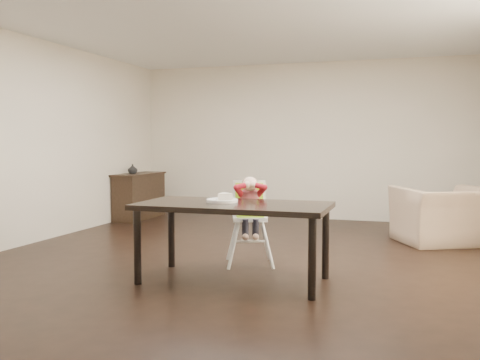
{
  "coord_description": "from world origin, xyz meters",
  "views": [
    {
      "loc": [
        1.73,
        -5.7,
        1.32
      ],
      "look_at": [
        0.02,
        -0.37,
        0.93
      ],
      "focal_mm": 40.0,
      "sensor_mm": 36.0,
      "label": 1
    }
  ],
  "objects_px": {
    "dining_table": "(233,212)",
    "high_chair": "(250,202)",
    "armchair": "(444,206)",
    "sideboard": "(139,196)"
  },
  "relations": [
    {
      "from": "high_chair",
      "to": "sideboard",
      "type": "height_order",
      "value": "high_chair"
    },
    {
      "from": "sideboard",
      "to": "dining_table",
      "type": "bearing_deg",
      "value": -50.51
    },
    {
      "from": "high_chair",
      "to": "armchair",
      "type": "relative_size",
      "value": 0.84
    },
    {
      "from": "dining_table",
      "to": "sideboard",
      "type": "distance_m",
      "value": 4.6
    },
    {
      "from": "high_chair",
      "to": "armchair",
      "type": "xyz_separation_m",
      "value": [
        2.09,
        1.89,
        -0.18
      ]
    },
    {
      "from": "armchair",
      "to": "sideboard",
      "type": "distance_m",
      "value": 5.02
    },
    {
      "from": "dining_table",
      "to": "armchair",
      "type": "relative_size",
      "value": 1.59
    },
    {
      "from": "dining_table",
      "to": "high_chair",
      "type": "xyz_separation_m",
      "value": [
        -0.07,
        0.76,
        0.0
      ]
    },
    {
      "from": "high_chair",
      "to": "armchair",
      "type": "bearing_deg",
      "value": 22.26
    },
    {
      "from": "dining_table",
      "to": "high_chair",
      "type": "relative_size",
      "value": 1.88
    }
  ]
}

